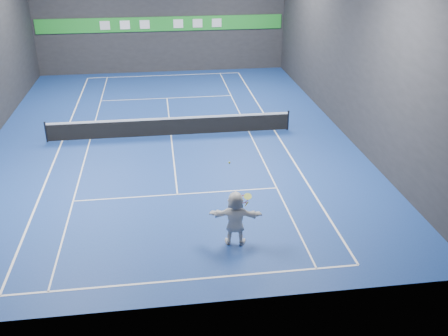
{
  "coord_description": "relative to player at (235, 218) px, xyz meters",
  "views": [
    {
      "loc": [
        -0.53,
        -24.19,
        9.7
      ],
      "look_at": [
        1.78,
        -7.3,
        1.5
      ],
      "focal_mm": 40.0,
      "sensor_mm": 36.0,
      "label": 1
    }
  ],
  "objects": [
    {
      "name": "ground",
      "position": [
        -1.78,
        10.1,
        -0.97
      ],
      "size": [
        26.0,
        26.0,
        0.0
      ],
      "primitive_type": "plane",
      "color": "navy",
      "rests_on": "ground"
    },
    {
      "name": "wall_back",
      "position": [
        -1.78,
        23.1,
        3.53
      ],
      "size": [
        18.0,
        0.1,
        9.0
      ],
      "primitive_type": "cube",
      "color": "#252528",
      "rests_on": "ground"
    },
    {
      "name": "wall_front",
      "position": [
        -1.78,
        -2.9,
        3.53
      ],
      "size": [
        18.0,
        0.1,
        9.0
      ],
      "primitive_type": "cube",
      "color": "#252528",
      "rests_on": "ground"
    },
    {
      "name": "wall_right",
      "position": [
        7.22,
        10.1,
        3.53
      ],
      "size": [
        0.1,
        26.0,
        9.0
      ],
      "primitive_type": "cube",
      "color": "#252528",
      "rests_on": "ground"
    },
    {
      "name": "baseline_near",
      "position": [
        -1.78,
        -1.79,
        -0.97
      ],
      "size": [
        10.98,
        0.08,
        0.01
      ],
      "primitive_type": "cube",
      "color": "white",
      "rests_on": "ground"
    },
    {
      "name": "baseline_far",
      "position": [
        -1.78,
        21.99,
        -0.97
      ],
      "size": [
        10.98,
        0.08,
        0.01
      ],
      "primitive_type": "cube",
      "color": "white",
      "rests_on": "ground"
    },
    {
      "name": "sideline_doubles_left",
      "position": [
        -7.27,
        10.1,
        -0.97
      ],
      "size": [
        0.08,
        23.78,
        0.01
      ],
      "primitive_type": "cube",
      "color": "white",
      "rests_on": "ground"
    },
    {
      "name": "sideline_doubles_right",
      "position": [
        3.71,
        10.1,
        -0.97
      ],
      "size": [
        0.08,
        23.78,
        0.01
      ],
      "primitive_type": "cube",
      "color": "white",
      "rests_on": "ground"
    },
    {
      "name": "sideline_singles_left",
      "position": [
        -5.89,
        10.1,
        -0.97
      ],
      "size": [
        0.06,
        23.78,
        0.01
      ],
      "primitive_type": "cube",
      "color": "white",
      "rests_on": "ground"
    },
    {
      "name": "sideline_singles_right",
      "position": [
        2.33,
        10.1,
        -0.97
      ],
      "size": [
        0.06,
        23.78,
        0.01
      ],
      "primitive_type": "cube",
      "color": "white",
      "rests_on": "ground"
    },
    {
      "name": "service_line_near",
      "position": [
        -1.78,
        3.7,
        -0.97
      ],
      "size": [
        8.23,
        0.06,
        0.01
      ],
      "primitive_type": "cube",
      "color": "white",
      "rests_on": "ground"
    },
    {
      "name": "service_line_far",
      "position": [
        -1.78,
        16.5,
        -0.97
      ],
      "size": [
        8.23,
        0.06,
        0.01
      ],
      "primitive_type": "cube",
      "color": "white",
      "rests_on": "ground"
    },
    {
      "name": "center_service_line",
      "position": [
        -1.78,
        10.1,
        -0.97
      ],
      "size": [
        0.06,
        12.8,
        0.01
      ],
      "primitive_type": "cube",
      "color": "white",
      "rests_on": "ground"
    },
    {
      "name": "player",
      "position": [
        0.0,
        0.0,
        0.0
      ],
      "size": [
        1.88,
        0.89,
        1.94
      ],
      "primitive_type": "imported",
      "rotation": [
        0.0,
        0.0,
        2.96
      ],
      "color": "silver",
      "rests_on": "ground"
    },
    {
      "name": "tennis_ball",
      "position": [
        -0.21,
        -0.0,
        2.06
      ],
      "size": [
        0.07,
        0.07,
        0.07
      ],
      "primitive_type": "sphere",
      "color": "#F5FB29",
      "rests_on": "player"
    },
    {
      "name": "tennis_net",
      "position": [
        -1.78,
        10.1,
        -0.43
      ],
      "size": [
        12.5,
        0.1,
        1.07
      ],
      "color": "black",
      "rests_on": "ground"
    },
    {
      "name": "sponsor_banner",
      "position": [
        -1.78,
        23.04,
        2.53
      ],
      "size": [
        17.64,
        0.11,
        1.0
      ],
      "color": "green",
      "rests_on": "wall_back"
    },
    {
      "name": "tennis_racket",
      "position": [
        0.31,
        0.05,
        0.66
      ],
      "size": [
        0.51,
        0.34,
        0.48
      ],
      "color": "red",
      "rests_on": "player"
    }
  ]
}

